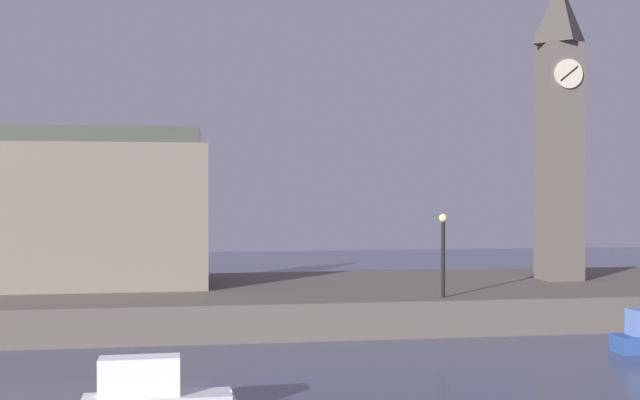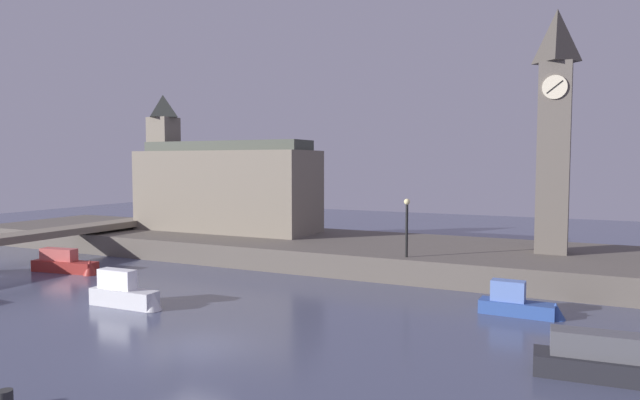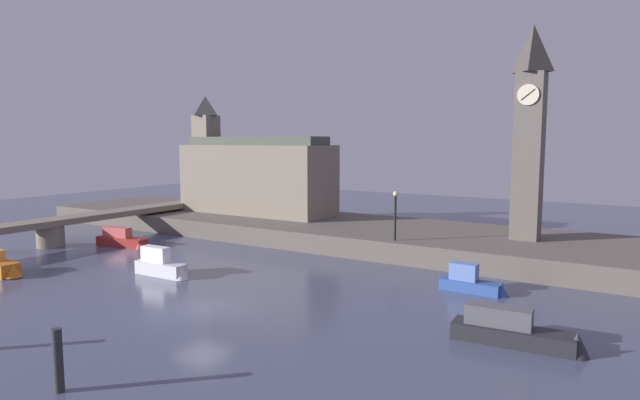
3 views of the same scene
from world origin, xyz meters
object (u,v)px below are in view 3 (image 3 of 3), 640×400
Objects in this scene: boat_ferry_white at (162,265)px; boat_dinghy_red at (124,240)px; mooring_post_right at (58,360)px; boat_patrol_orange at (0,266)px; streetlamp at (395,209)px; clock_tower at (530,130)px; boat_tour_blue at (474,283)px; boat_barge_dark at (522,333)px; parliament_hall at (253,174)px.

boat_ferry_white is 10.94m from boat_dinghy_red.
mooring_post_right is at bearing -42.62° from boat_dinghy_red.
boat_patrol_orange is (-18.12, 7.40, -0.56)m from mooring_post_right.
streetlamp is at bearing 86.16° from mooring_post_right.
boat_dinghy_red is at bearing -161.99° from streetlamp.
clock_tower is 3.61× the size of boat_ferry_white.
boat_tour_blue is (-0.68, -10.18, -8.69)m from clock_tower.
clock_tower is at bearing 100.77° from boat_barge_dark.
boat_patrol_orange is 10.12m from boat_dinghy_red.
parliament_hall is 18.85m from streetlamp.
clock_tower is at bearing 23.26° from boat_dinghy_red.
mooring_post_right is 21.28m from boat_tour_blue.
boat_ferry_white is (-21.69, 0.06, 0.12)m from boat_barge_dark.
mooring_post_right is at bearing -54.13° from boat_ferry_white.
streetlamp is at bearing -19.19° from parliament_hall.
boat_tour_blue is at bearing 119.79° from boat_barge_dark.
boat_ferry_white is at bearing 30.55° from boat_patrol_orange.
clock_tower reaches higher than boat_patrol_orange.
mooring_post_right is (-1.62, -24.19, -2.59)m from streetlamp.
clock_tower is 36.34m from boat_patrol_orange.
boat_dinghy_red is at bearing -102.59° from parliament_hall.
clock_tower is 31.98m from boat_dinghy_red.
boat_barge_dark is (12.52, 12.62, -0.56)m from mooring_post_right.
boat_patrol_orange is 0.98× the size of boat_ferry_white.
boat_tour_blue is (26.72, 12.06, -0.02)m from boat_patrol_orange.
clock_tower is at bearing 72.61° from mooring_post_right.
streetlamp is 16.20m from boat_barge_dark.
boat_patrol_orange is 0.72× the size of boat_barge_dark.
boat_tour_blue is 19.02m from boat_ferry_white.
mooring_post_right is at bearing -93.84° from streetlamp.
parliament_hall is at bearing 111.46° from boat_ferry_white.
boat_tour_blue is 7.88m from boat_barge_dark.
boat_ferry_white reaches higher than boat_patrol_orange.
streetlamp is at bearing -144.56° from clock_tower.
boat_barge_dark is 1.36× the size of boat_ferry_white.
streetlamp is at bearing 18.01° from boat_dinghy_red.
boat_tour_blue is at bearing -34.12° from streetlamp.
streetlamp is 21.91m from boat_dinghy_red.
boat_barge_dark is (28.64, -17.75, -4.65)m from parliament_hall.
boat_dinghy_red is at bearing 137.38° from mooring_post_right.
parliament_hall is at bearing 178.36° from clock_tower.
boat_ferry_white is (8.95, 5.28, 0.11)m from boat_patrol_orange.
boat_ferry_white is (-10.79, -11.51, -3.04)m from streetlamp.
boat_patrol_orange is 10.39m from boat_ferry_white.
boat_ferry_white is at bearing -137.42° from clock_tower.
streetlamp is 0.68× the size of boat_dinghy_red.
mooring_post_right is 15.66m from boat_ferry_white.
clock_tower is 25.73m from parliament_hall.
clock_tower is 4.29× the size of streetlamp.
streetlamp is at bearing 40.37° from boat_patrol_orange.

